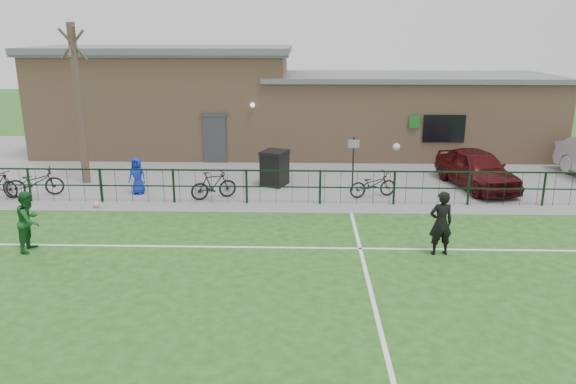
{
  "coord_description": "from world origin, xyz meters",
  "views": [
    {
      "loc": [
        0.45,
        -10.3,
        5.78
      ],
      "look_at": [
        0.0,
        5.0,
        1.3
      ],
      "focal_mm": 35.0,
      "sensor_mm": 36.0,
      "label": 1
    }
  ],
  "objects_px": {
    "bare_tree": "(79,105)",
    "wheelie_bin_left": "(277,169)",
    "ball_ground": "(96,205)",
    "wheelie_bin_right": "(275,169)",
    "car_maroon": "(477,168)",
    "bicycle_d": "(214,185)",
    "bicycle_e": "(373,184)",
    "spectator_child": "(137,176)",
    "outfield_player": "(29,221)",
    "bicycle_c": "(35,182)",
    "sign_post": "(353,164)"
  },
  "relations": [
    {
      "from": "bare_tree",
      "to": "wheelie_bin_left",
      "type": "distance_m",
      "value": 7.81
    },
    {
      "from": "ball_ground",
      "to": "wheelie_bin_right",
      "type": "bearing_deg",
      "value": 27.03
    },
    {
      "from": "wheelie_bin_left",
      "to": "car_maroon",
      "type": "relative_size",
      "value": 0.24
    },
    {
      "from": "bicycle_d",
      "to": "ball_ground",
      "type": "height_order",
      "value": "bicycle_d"
    },
    {
      "from": "bicycle_e",
      "to": "spectator_child",
      "type": "bearing_deg",
      "value": 71.79
    },
    {
      "from": "bare_tree",
      "to": "outfield_player",
      "type": "bearing_deg",
      "value": -80.87
    },
    {
      "from": "outfield_player",
      "to": "bare_tree",
      "type": "bearing_deg",
      "value": 8.64
    },
    {
      "from": "bicycle_e",
      "to": "wheelie_bin_left",
      "type": "bearing_deg",
      "value": 42.8
    },
    {
      "from": "bicycle_c",
      "to": "bicycle_d",
      "type": "height_order",
      "value": "bicycle_c"
    },
    {
      "from": "car_maroon",
      "to": "spectator_child",
      "type": "height_order",
      "value": "car_maroon"
    },
    {
      "from": "bicycle_c",
      "to": "outfield_player",
      "type": "xyz_separation_m",
      "value": [
        2.19,
        -4.92,
        0.29
      ]
    },
    {
      "from": "bare_tree",
      "to": "wheelie_bin_right",
      "type": "distance_m",
      "value": 7.71
    },
    {
      "from": "bare_tree",
      "to": "ball_ground",
      "type": "height_order",
      "value": "bare_tree"
    },
    {
      "from": "sign_post",
      "to": "bicycle_e",
      "type": "height_order",
      "value": "sign_post"
    },
    {
      "from": "bare_tree",
      "to": "bicycle_e",
      "type": "xyz_separation_m",
      "value": [
        10.89,
        -1.63,
        -2.53
      ]
    },
    {
      "from": "bicycle_d",
      "to": "outfield_player",
      "type": "distance_m",
      "value": 6.38
    },
    {
      "from": "bicycle_e",
      "to": "bicycle_c",
      "type": "bearing_deg",
      "value": 73.98
    },
    {
      "from": "bicycle_e",
      "to": "ball_ground",
      "type": "relative_size",
      "value": 7.51
    },
    {
      "from": "bare_tree",
      "to": "car_maroon",
      "type": "relative_size",
      "value": 1.42
    },
    {
      "from": "bicycle_d",
      "to": "sign_post",
      "type": "bearing_deg",
      "value": -101.32
    },
    {
      "from": "sign_post",
      "to": "ball_ground",
      "type": "distance_m",
      "value": 9.06
    },
    {
      "from": "bicycle_c",
      "to": "sign_post",
      "type": "bearing_deg",
      "value": -103.21
    },
    {
      "from": "car_maroon",
      "to": "spectator_child",
      "type": "xyz_separation_m",
      "value": [
        -12.45,
        -1.26,
        -0.05
      ]
    },
    {
      "from": "wheelie_bin_left",
      "to": "car_maroon",
      "type": "height_order",
      "value": "car_maroon"
    },
    {
      "from": "bare_tree",
      "to": "sign_post",
      "type": "bearing_deg",
      "value": -4.82
    },
    {
      "from": "bicycle_c",
      "to": "bicycle_e",
      "type": "distance_m",
      "value": 11.99
    },
    {
      "from": "bicycle_c",
      "to": "bicycle_d",
      "type": "distance_m",
      "value": 6.39
    },
    {
      "from": "spectator_child",
      "to": "outfield_player",
      "type": "height_order",
      "value": "outfield_player"
    },
    {
      "from": "wheelie_bin_right",
      "to": "bicycle_d",
      "type": "relative_size",
      "value": 0.76
    },
    {
      "from": "bicycle_d",
      "to": "outfield_player",
      "type": "height_order",
      "value": "outfield_player"
    },
    {
      "from": "bare_tree",
      "to": "spectator_child",
      "type": "xyz_separation_m",
      "value": [
        2.46,
        -1.49,
        -2.31
      ]
    },
    {
      "from": "ball_ground",
      "to": "bicycle_e",
      "type": "bearing_deg",
      "value": 9.18
    },
    {
      "from": "wheelie_bin_left",
      "to": "ball_ground",
      "type": "xyz_separation_m",
      "value": [
        -5.89,
        -3.52,
        -0.42
      ]
    },
    {
      "from": "spectator_child",
      "to": "sign_post",
      "type": "bearing_deg",
      "value": 16.51
    },
    {
      "from": "wheelie_bin_left",
      "to": "ball_ground",
      "type": "bearing_deg",
      "value": -141.44
    },
    {
      "from": "ball_ground",
      "to": "outfield_player",
      "type": "bearing_deg",
      "value": -96.47
    },
    {
      "from": "sign_post",
      "to": "outfield_player",
      "type": "distance_m",
      "value": 10.91
    },
    {
      "from": "bicycle_c",
      "to": "wheelie_bin_right",
      "type": "bearing_deg",
      "value": -96.86
    },
    {
      "from": "bare_tree",
      "to": "wheelie_bin_left",
      "type": "relative_size",
      "value": 5.87
    },
    {
      "from": "bicycle_c",
      "to": "bare_tree",
      "type": "bearing_deg",
      "value": -48.48
    },
    {
      "from": "bicycle_d",
      "to": "car_maroon",
      "type": "bearing_deg",
      "value": -104.02
    },
    {
      "from": "car_maroon",
      "to": "bicycle_d",
      "type": "relative_size",
      "value": 2.58
    },
    {
      "from": "bicycle_d",
      "to": "spectator_child",
      "type": "relative_size",
      "value": 1.22
    },
    {
      "from": "sign_post",
      "to": "car_maroon",
      "type": "distance_m",
      "value": 4.73
    },
    {
      "from": "wheelie_bin_left",
      "to": "wheelie_bin_right",
      "type": "distance_m",
      "value": 0.56
    },
    {
      "from": "wheelie_bin_left",
      "to": "car_maroon",
      "type": "distance_m",
      "value": 7.53
    },
    {
      "from": "wheelie_bin_left",
      "to": "ball_ground",
      "type": "height_order",
      "value": "wheelie_bin_left"
    },
    {
      "from": "bicycle_e",
      "to": "spectator_child",
      "type": "relative_size",
      "value": 1.3
    },
    {
      "from": "bare_tree",
      "to": "outfield_player",
      "type": "height_order",
      "value": "bare_tree"
    },
    {
      "from": "spectator_child",
      "to": "ball_ground",
      "type": "xyz_separation_m",
      "value": [
        -0.95,
        -1.65,
        -0.57
      ]
    }
  ]
}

